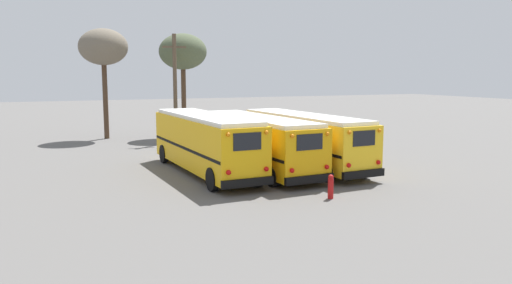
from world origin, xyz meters
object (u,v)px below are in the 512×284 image
school_bus_0 (205,141)px  bare_tree_1 (103,48)px  fire_hydrant (331,186)px  school_bus_1 (257,141)px  school_bus_2 (303,138)px  bare_tree_0 (183,53)px  utility_pole (175,87)px

school_bus_0 → bare_tree_1: bearing=99.8°
fire_hydrant → school_bus_0: bearing=113.6°
school_bus_1 → fire_hydrant: school_bus_1 is taller
fire_hydrant → bare_tree_1: bearing=104.1°
school_bus_0 → school_bus_2: 5.67m
school_bus_2 → fire_hydrant: school_bus_2 is taller
school_bus_1 → bare_tree_0: 16.68m
school_bus_0 → bare_tree_0: size_ratio=1.27×
school_bus_1 → school_bus_2: bearing=-2.2°
school_bus_1 → fire_hydrant: 7.05m
school_bus_1 → school_bus_2: size_ratio=1.00×
utility_pole → bare_tree_1: (-4.69, 4.11, 3.00)m
school_bus_0 → utility_pole: (1.78, 12.83, 2.54)m
school_bus_2 → utility_pole: 14.05m
bare_tree_1 → fire_hydrant: bare_tree_1 is taller
school_bus_2 → fire_hydrant: (-2.48, -6.85, -1.11)m
school_bus_0 → school_bus_2: (5.66, -0.41, -0.08)m
bare_tree_0 → fire_hydrant: bearing=-90.0°
bare_tree_0 → bare_tree_1: (-6.09, 1.45, 0.31)m
school_bus_2 → bare_tree_0: size_ratio=1.27×
bare_tree_0 → fire_hydrant: (-0.00, -22.76, -6.42)m
school_bus_0 → fire_hydrant: (3.17, -7.26, -1.19)m
school_bus_1 → utility_pole: size_ratio=1.31×
school_bus_0 → bare_tree_1: (-2.91, 16.94, 5.54)m
school_bus_1 → bare_tree_0: (0.35, 15.79, 5.34)m
school_bus_2 → bare_tree_1: bearing=116.3°
school_bus_1 → utility_pole: utility_pole is taller
utility_pole → fire_hydrant: utility_pole is taller
utility_pole → bare_tree_1: size_ratio=0.94×
school_bus_0 → school_bus_1: (2.83, -0.30, -0.11)m
school_bus_0 → bare_tree_0: bearing=78.4°
school_bus_1 → fire_hydrant: bearing=-87.2°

